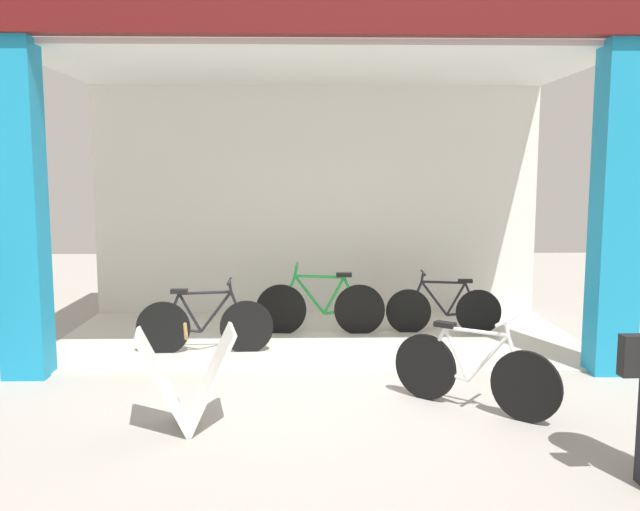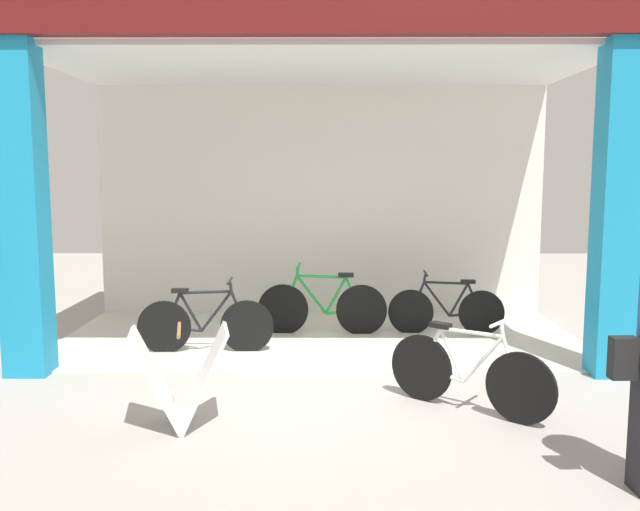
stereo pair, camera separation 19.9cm
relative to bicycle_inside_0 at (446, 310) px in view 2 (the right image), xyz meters
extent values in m
plane|color=#9E9991|center=(-1.63, -1.70, -0.33)|extent=(20.92, 20.92, 0.00)
cube|color=beige|center=(-1.63, -0.17, -0.32)|extent=(6.46, 3.05, 0.02)
cube|color=silver|center=(-1.63, 1.35, 1.37)|extent=(6.46, 0.12, 3.39)
cube|color=#198CBF|center=(-4.64, -1.70, 1.37)|extent=(0.43, 0.36, 3.39)
cube|color=#198CBF|center=(1.38, -1.70, 1.37)|extent=(0.43, 0.36, 3.39)
cube|color=silver|center=(-1.63, -0.17, 3.03)|extent=(6.46, 3.05, 0.06)
cylinder|color=black|center=(0.45, -0.03, -0.03)|extent=(0.59, 0.07, 0.58)
cylinder|color=black|center=(-0.46, 0.03, -0.03)|extent=(0.59, 0.07, 0.58)
cylinder|color=black|center=(0.23, -0.01, -0.06)|extent=(0.39, 0.06, 0.08)
cylinder|color=black|center=(0.15, -0.01, 0.13)|extent=(0.26, 0.05, 0.44)
cylinder|color=black|center=(-0.13, 0.01, 0.14)|extent=(0.36, 0.05, 0.46)
cylinder|color=black|center=(-0.01, 0.00, 0.35)|extent=(0.56, 0.07, 0.05)
cylinder|color=black|center=(0.35, -0.02, 0.16)|extent=(0.19, 0.04, 0.39)
cylinder|color=black|center=(-0.37, 0.02, 0.16)|extent=(0.18, 0.04, 0.41)
cylinder|color=black|center=(-0.28, 0.02, 0.42)|extent=(0.05, 0.03, 0.12)
cylinder|color=black|center=(-0.28, 0.02, 0.48)|extent=(0.05, 0.41, 0.03)
cube|color=black|center=(0.27, -0.02, 0.37)|extent=(0.18, 0.10, 0.04)
cylinder|color=black|center=(-3.43, -0.91, -0.02)|extent=(0.62, 0.06, 0.62)
cylinder|color=black|center=(-2.48, -0.88, -0.02)|extent=(0.62, 0.06, 0.62)
cylinder|color=black|center=(-3.21, -0.90, -0.04)|extent=(0.42, 0.05, 0.08)
cylinder|color=black|center=(-3.12, -0.90, 0.16)|extent=(0.27, 0.04, 0.46)
cylinder|color=black|center=(-2.83, -0.89, 0.17)|extent=(0.38, 0.05, 0.48)
cylinder|color=black|center=(-2.95, -0.89, 0.39)|extent=(0.59, 0.06, 0.05)
cylinder|color=black|center=(-3.33, -0.91, 0.18)|extent=(0.20, 0.04, 0.41)
cylinder|color=black|center=(-2.57, -0.88, 0.19)|extent=(0.19, 0.04, 0.43)
cylinder|color=black|center=(-2.66, -0.88, 0.46)|extent=(0.05, 0.04, 0.13)
cylinder|color=black|center=(-2.67, -0.88, 0.52)|extent=(0.05, 0.43, 0.03)
cube|color=black|center=(-3.24, -0.90, 0.41)|extent=(0.19, 0.10, 0.05)
cylinder|color=black|center=(-1.10, -0.03, 0.00)|extent=(0.66, 0.06, 0.66)
cylinder|color=black|center=(-2.11, 0.01, 0.00)|extent=(0.66, 0.06, 0.66)
cylinder|color=#198C33|center=(-1.34, -0.02, -0.02)|extent=(0.44, 0.05, 0.08)
cylinder|color=#198C33|center=(-1.43, -0.02, 0.19)|extent=(0.29, 0.04, 0.49)
cylinder|color=#198C33|center=(-1.74, -0.01, 0.20)|extent=(0.40, 0.05, 0.51)
cylinder|color=#198C33|center=(-1.62, -0.01, 0.44)|extent=(0.63, 0.06, 0.05)
cylinder|color=#198C33|center=(-1.21, -0.02, 0.21)|extent=(0.22, 0.04, 0.44)
cylinder|color=#198C33|center=(-2.01, 0.00, 0.22)|extent=(0.20, 0.04, 0.46)
cylinder|color=#198C33|center=(-1.92, 0.00, 0.51)|extent=(0.06, 0.04, 0.14)
cylinder|color=#198C33|center=(-1.91, 0.00, 0.58)|extent=(0.05, 0.46, 0.03)
cube|color=black|center=(-1.30, -0.02, 0.46)|extent=(0.20, 0.11, 0.05)
cylinder|color=black|center=(-0.69, -2.48, -0.02)|extent=(0.50, 0.41, 0.61)
cylinder|color=black|center=(0.05, -3.06, -0.02)|extent=(0.50, 0.41, 0.61)
cylinder|color=white|center=(-0.52, -2.62, -0.04)|extent=(0.34, 0.28, 0.08)
cylinder|color=white|center=(-0.45, -2.67, 0.15)|extent=(0.23, 0.19, 0.46)
cylinder|color=white|center=(-0.22, -2.85, 0.16)|extent=(0.31, 0.26, 0.48)
cylinder|color=white|center=(-0.31, -2.78, 0.38)|extent=(0.48, 0.39, 0.05)
cylinder|color=white|center=(-0.61, -2.55, 0.18)|extent=(0.18, 0.15, 0.41)
cylinder|color=white|center=(-0.02, -3.01, 0.18)|extent=(0.16, 0.14, 0.42)
cylinder|color=white|center=(-0.09, -2.95, 0.45)|extent=(0.06, 0.06, 0.13)
cylinder|color=white|center=(-0.10, -2.95, 0.51)|extent=(0.29, 0.35, 0.03)
cube|color=black|center=(-0.54, -2.60, 0.40)|extent=(0.20, 0.19, 0.05)
cube|color=silver|center=(-2.95, -3.18, 0.08)|extent=(0.50, 0.56, 0.83)
cube|color=silver|center=(-2.58, -3.11, 0.08)|extent=(0.50, 0.56, 0.83)
cylinder|color=olive|center=(-2.76, -3.14, 0.49)|extent=(0.13, 0.49, 0.03)
cube|color=black|center=(0.32, -4.26, 0.58)|extent=(0.17, 0.10, 0.27)
camera|label=1|loc=(-1.79, -8.36, 1.75)|focal=37.05mm
camera|label=2|loc=(-1.59, -8.36, 1.75)|focal=37.05mm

